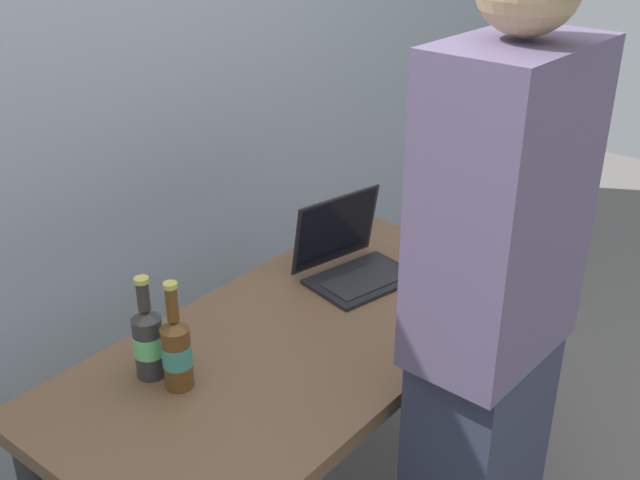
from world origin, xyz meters
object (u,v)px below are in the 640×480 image
laptop (351,258)px  beer_bottle_brown (148,340)px  beer_bottle_green (177,350)px  person_figure (489,333)px

laptop → beer_bottle_brown: (-0.72, 0.08, 0.04)m
laptop → beer_bottle_green: size_ratio=1.27×
laptop → beer_bottle_brown: 0.72m
beer_bottle_brown → laptop: bearing=-6.3°
beer_bottle_green → beer_bottle_brown: (-0.01, 0.09, -0.00)m
beer_bottle_green → beer_bottle_brown: beer_bottle_green is taller
beer_bottle_brown → person_figure: person_figure is taller
beer_bottle_green → beer_bottle_brown: bearing=97.4°
beer_bottle_green → person_figure: bearing=-57.2°
beer_bottle_green → person_figure: size_ratio=0.16×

